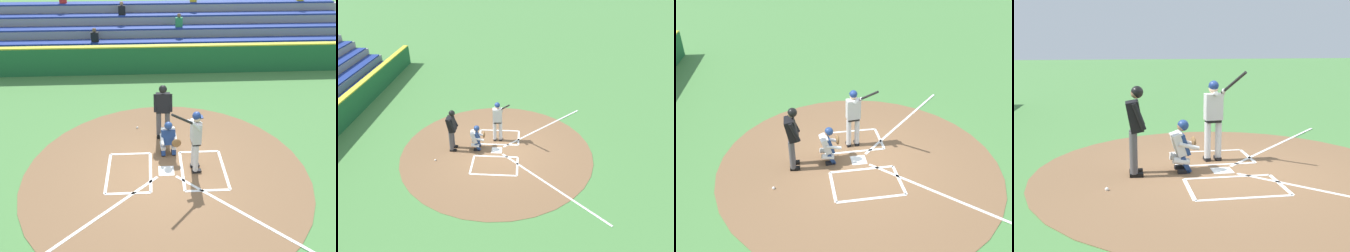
# 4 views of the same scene
# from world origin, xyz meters

# --- Properties ---
(ground_plane) EXTENTS (120.00, 120.00, 0.00)m
(ground_plane) POSITION_xyz_m (0.00, 0.00, 0.00)
(ground_plane) COLOR #4C8442
(dirt_circle) EXTENTS (8.00, 8.00, 0.01)m
(dirt_circle) POSITION_xyz_m (0.00, 0.00, 0.01)
(dirt_circle) COLOR brown
(dirt_circle) RESTS_ON ground
(home_plate_and_chalk) EXTENTS (7.93, 4.91, 0.01)m
(home_plate_and_chalk) POSITION_xyz_m (0.00, 0.88, 0.01)
(home_plate_and_chalk) COLOR white
(home_plate_and_chalk) RESTS_ON dirt_circle
(batter) EXTENTS (0.90, 0.77, 2.13)m
(batter) POSITION_xyz_m (-0.79, -0.01, 1.10)
(batter) COLOR silver
(batter) RESTS_ON ground
(catcher) EXTENTS (0.62, 0.61, 1.13)m
(catcher) POSITION_xyz_m (-0.12, -0.85, 0.59)
(catcher) COLOR black
(catcher) RESTS_ON ground
(plate_umpire) EXTENTS (0.58, 0.41, 1.86)m
(plate_umpire) POSITION_xyz_m (0.01, -1.84, 1.08)
(plate_umpire) COLOR #4C4C51
(plate_umpire) RESTS_ON ground
(baseball) EXTENTS (0.07, 0.07, 0.07)m
(baseball) POSITION_xyz_m (0.87, -2.43, 0.04)
(baseball) COLOR white
(baseball) RESTS_ON ground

